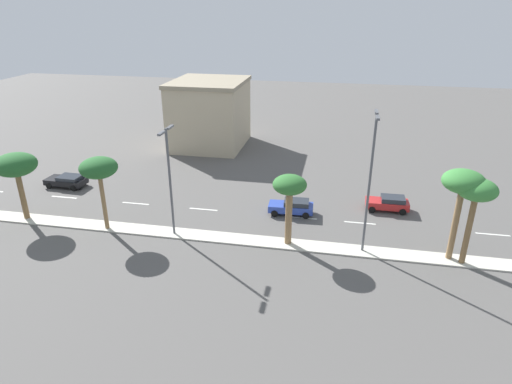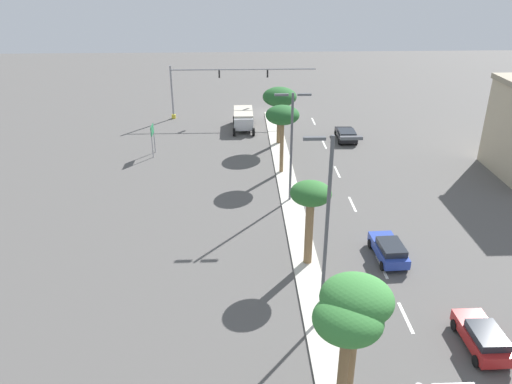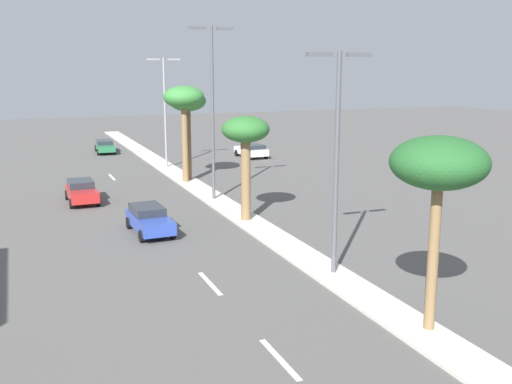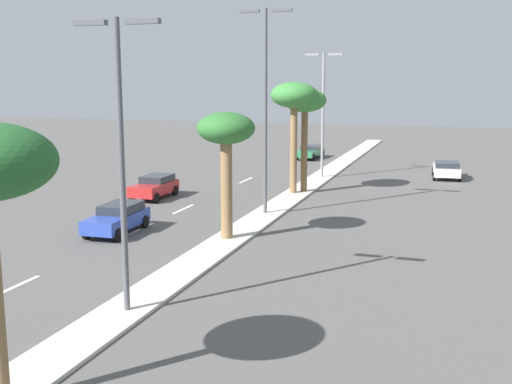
# 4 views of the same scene
# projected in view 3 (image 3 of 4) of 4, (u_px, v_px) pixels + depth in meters

# --- Properties ---
(ground_plane) EXTENTS (160.00, 160.00, 0.00)m
(ground_plane) POSITION_uv_depth(u_px,v_px,m) (263.00, 231.00, 32.39)
(ground_plane) COLOR #565451
(median_curb) EXTENTS (1.80, 87.31, 0.12)m
(median_curb) POSITION_uv_depth(u_px,v_px,m) (209.00, 195.00, 41.18)
(median_curb) COLOR beige
(median_curb) RESTS_ON ground
(lane_stripe_near) EXTENTS (0.20, 2.80, 0.01)m
(lane_stripe_near) POSITION_uv_depth(u_px,v_px,m) (280.00, 359.00, 18.21)
(lane_stripe_near) COLOR silver
(lane_stripe_near) RESTS_ON ground
(lane_stripe_rear) EXTENTS (0.20, 2.80, 0.01)m
(lane_stripe_rear) POSITION_uv_depth(u_px,v_px,m) (210.00, 283.00, 24.56)
(lane_stripe_rear) COLOR silver
(lane_stripe_rear) RESTS_ON ground
(lane_stripe_center) EXTENTS (0.20, 2.80, 0.01)m
(lane_stripe_center) POSITION_uv_depth(u_px,v_px,m) (158.00, 227.00, 33.17)
(lane_stripe_center) COLOR silver
(lane_stripe_center) RESTS_ON ground
(lane_stripe_outboard) EXTENTS (0.20, 2.80, 0.01)m
(lane_stripe_outboard) POSITION_uv_depth(u_px,v_px,m) (139.00, 207.00, 37.96)
(lane_stripe_outboard) COLOR silver
(lane_stripe_outboard) RESTS_ON ground
(lane_stripe_trailing) EXTENTS (0.20, 2.80, 0.01)m
(lane_stripe_trailing) POSITION_uv_depth(u_px,v_px,m) (112.00, 177.00, 48.11)
(lane_stripe_trailing) COLOR silver
(lane_stripe_trailing) RESTS_ON ground
(palm_tree_mid) EXTENTS (3.14, 3.14, 6.50)m
(palm_tree_mid) POSITION_uv_depth(u_px,v_px,m) (439.00, 166.00, 18.97)
(palm_tree_mid) COLOR olive
(palm_tree_mid) RESTS_ON median_curb
(palm_tree_front) EXTENTS (2.69, 2.69, 5.93)m
(palm_tree_front) POSITION_uv_depth(u_px,v_px,m) (246.00, 135.00, 33.38)
(palm_tree_front) COLOR olive
(palm_tree_front) RESTS_ON median_curb
(palm_tree_outboard) EXTENTS (3.05, 3.05, 7.24)m
(palm_tree_outboard) POSITION_uv_depth(u_px,v_px,m) (184.00, 101.00, 44.47)
(palm_tree_outboard) COLOR olive
(palm_tree_outboard) RESTS_ON median_curb
(palm_tree_left) EXTENTS (2.84, 2.84, 6.83)m
(palm_tree_left) POSITION_uv_depth(u_px,v_px,m) (188.00, 104.00, 45.50)
(palm_tree_left) COLOR brown
(palm_tree_left) RESTS_ON median_curb
(street_lamp_near) EXTENTS (2.90, 0.24, 9.25)m
(street_lamp_near) POSITION_uv_depth(u_px,v_px,m) (337.00, 145.00, 24.46)
(street_lamp_near) COLOR #515459
(street_lamp_near) RESTS_ON median_curb
(street_lamp_center) EXTENTS (2.90, 0.24, 11.15)m
(street_lamp_center) POSITION_uv_depth(u_px,v_px,m) (212.00, 101.00, 38.50)
(street_lamp_center) COLOR #515459
(street_lamp_center) RESTS_ON median_curb
(street_lamp_right) EXTENTS (2.90, 0.24, 9.37)m
(street_lamp_right) POSITION_uv_depth(u_px,v_px,m) (165.00, 103.00, 51.44)
(street_lamp_right) COLOR gray
(street_lamp_right) RESTS_ON median_curb
(sedan_red_near) EXTENTS (1.90, 4.01, 1.43)m
(sedan_red_near) POSITION_uv_depth(u_px,v_px,m) (82.00, 191.00, 39.01)
(sedan_red_near) COLOR red
(sedan_red_near) RESTS_ON ground
(sedan_green_front) EXTENTS (2.06, 4.65, 1.25)m
(sedan_green_front) POSITION_uv_depth(u_px,v_px,m) (105.00, 146.00, 61.68)
(sedan_green_front) COLOR #287047
(sedan_green_front) RESTS_ON ground
(sedan_white_center) EXTENTS (2.29, 4.11, 1.34)m
(sedan_white_center) POSITION_uv_depth(u_px,v_px,m) (252.00, 150.00, 58.33)
(sedan_white_center) COLOR silver
(sedan_white_center) RESTS_ON ground
(sedan_blue_outboard) EXTENTS (2.00, 4.21, 1.42)m
(sedan_blue_outboard) POSITION_uv_depth(u_px,v_px,m) (149.00, 219.00, 31.86)
(sedan_blue_outboard) COLOR #2D47AD
(sedan_blue_outboard) RESTS_ON ground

